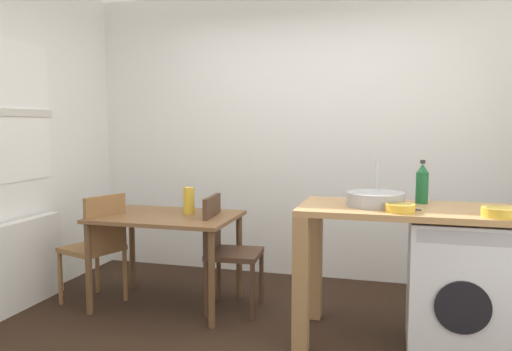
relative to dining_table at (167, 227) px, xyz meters
name	(u,v)px	position (x,y,z in m)	size (l,w,h in m)	color
wall_back	(307,136)	(0.92, 1.14, 0.71)	(4.60, 0.10, 2.70)	white
radiator	(25,263)	(-1.10, -0.31, -0.29)	(0.10, 0.80, 0.70)	white
dining_table	(167,227)	(0.00, 0.00, 0.00)	(1.10, 0.76, 0.74)	brown
chair_person_seat	(98,243)	(-0.55, -0.12, -0.14)	(0.51, 0.51, 0.90)	olive
chair_opposite	(225,246)	(0.48, 0.04, -0.14)	(0.43, 0.43, 0.90)	#4C3323
kitchen_counter	(382,230)	(1.67, -0.23, 0.12)	(1.50, 0.68, 0.92)	tan
washing_machine	(457,285)	(2.14, -0.23, -0.21)	(0.60, 0.61, 0.86)	silver
sink_basin	(375,199)	(1.62, -0.23, 0.32)	(0.38, 0.38, 0.09)	#9EA0A5
tap	(376,182)	(1.62, -0.05, 0.42)	(0.02, 0.02, 0.28)	#B2B2B7
bottle_tall_green	(422,184)	(1.92, -0.04, 0.41)	(0.08, 0.08, 0.30)	#19592D
mixing_bowl	(400,207)	(1.78, -0.43, 0.30)	(0.18, 0.18, 0.05)	gold
colander	(499,212)	(2.33, -0.45, 0.31)	(0.20, 0.20, 0.06)	gold
vase	(189,200)	(0.15, 0.10, 0.20)	(0.09, 0.09, 0.22)	gold
scissors	(409,209)	(1.83, -0.33, 0.28)	(0.15, 0.06, 0.01)	#B2B2B7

